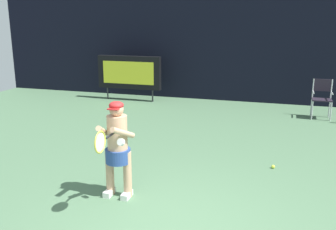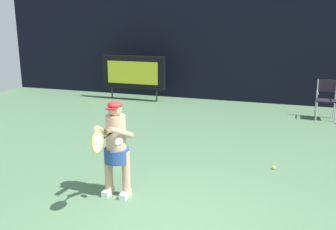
{
  "view_description": "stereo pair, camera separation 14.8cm",
  "coord_description": "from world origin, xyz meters",
  "px_view_note": "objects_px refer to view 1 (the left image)",
  "views": [
    {
      "loc": [
        1.23,
        -4.18,
        2.73
      ],
      "look_at": [
        -0.67,
        2.07,
        1.05
      ],
      "focal_mm": 40.49,
      "sensor_mm": 36.0,
      "label": 1
    },
    {
      "loc": [
        1.37,
        -4.13,
        2.73
      ],
      "look_at": [
        -0.67,
        2.07,
        1.05
      ],
      "focal_mm": 40.49,
      "sensor_mm": 36.0,
      "label": 2
    }
  ],
  "objects_px": {
    "scoreboard": "(129,72)",
    "tennis_racket": "(101,142)",
    "umpire_chair": "(322,96)",
    "tennis_ball_loose": "(273,167)",
    "tennis_player": "(117,145)"
  },
  "relations": [
    {
      "from": "scoreboard",
      "to": "tennis_ball_loose",
      "type": "relative_size",
      "value": 32.35
    },
    {
      "from": "scoreboard",
      "to": "umpire_chair",
      "type": "bearing_deg",
      "value": -6.23
    },
    {
      "from": "umpire_chair",
      "to": "tennis_racket",
      "type": "relative_size",
      "value": 1.79
    },
    {
      "from": "tennis_ball_loose",
      "to": "tennis_racket",
      "type": "bearing_deg",
      "value": -131.69
    },
    {
      "from": "tennis_ball_loose",
      "to": "tennis_player",
      "type": "bearing_deg",
      "value": -141.14
    },
    {
      "from": "tennis_racket",
      "to": "tennis_ball_loose",
      "type": "height_order",
      "value": "tennis_racket"
    },
    {
      "from": "scoreboard",
      "to": "tennis_racket",
      "type": "height_order",
      "value": "scoreboard"
    },
    {
      "from": "tennis_racket",
      "to": "tennis_ball_loose",
      "type": "relative_size",
      "value": 8.85
    },
    {
      "from": "umpire_chair",
      "to": "tennis_player",
      "type": "xyz_separation_m",
      "value": [
        -3.44,
        -6.06,
        0.22
      ]
    },
    {
      "from": "tennis_racket",
      "to": "umpire_chair",
      "type": "bearing_deg",
      "value": 79.97
    },
    {
      "from": "tennis_player",
      "to": "tennis_ball_loose",
      "type": "relative_size",
      "value": 22.39
    },
    {
      "from": "tennis_racket",
      "to": "tennis_ball_loose",
      "type": "xyz_separation_m",
      "value": [
        2.24,
        2.51,
        -1.08
      ]
    },
    {
      "from": "umpire_chair",
      "to": "tennis_ball_loose",
      "type": "bearing_deg",
      "value": -105.16
    },
    {
      "from": "tennis_racket",
      "to": "scoreboard",
      "type": "bearing_deg",
      "value": 126.46
    },
    {
      "from": "scoreboard",
      "to": "tennis_player",
      "type": "relative_size",
      "value": 1.44
    }
  ]
}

